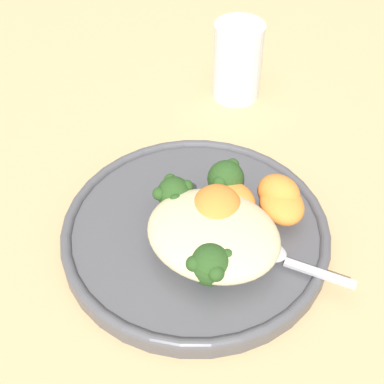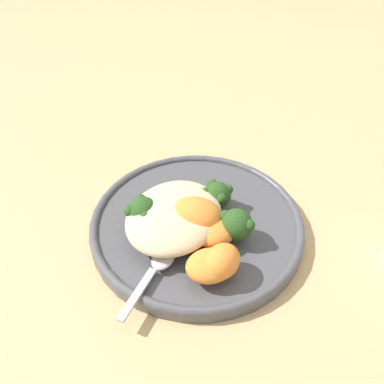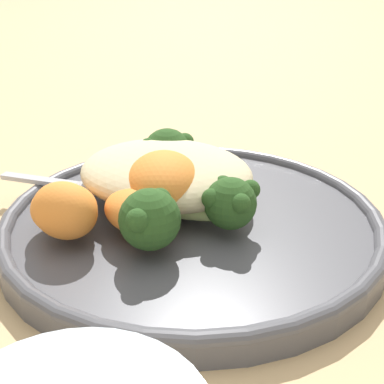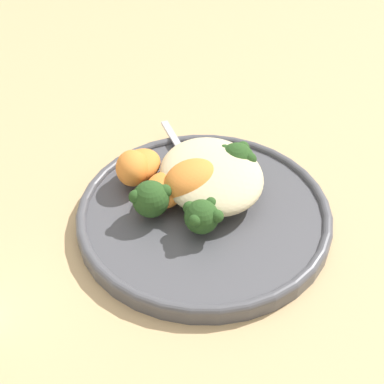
{
  "view_description": "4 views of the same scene",
  "coord_description": "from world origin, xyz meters",
  "px_view_note": "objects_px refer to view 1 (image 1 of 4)",
  "views": [
    {
      "loc": [
        -0.18,
        0.34,
        0.46
      ],
      "look_at": [
        0.02,
        -0.02,
        0.04
      ],
      "focal_mm": 50.0,
      "sensor_mm": 36.0,
      "label": 1
    },
    {
      "loc": [
        -0.32,
        -0.17,
        0.39
      ],
      "look_at": [
        0.01,
        0.01,
        0.05
      ],
      "focal_mm": 35.0,
      "sensor_mm": 36.0,
      "label": 2
    },
    {
      "loc": [
        0.13,
        -0.34,
        0.21
      ],
      "look_at": [
        0.01,
        -0.01,
        0.05
      ],
      "focal_mm": 50.0,
      "sensor_mm": 36.0,
      "label": 3
    },
    {
      "loc": [
        0.42,
        -0.14,
        0.43
      ],
      "look_at": [
        0.01,
        -0.02,
        0.06
      ],
      "focal_mm": 50.0,
      "sensor_mm": 36.0,
      "label": 4
    }
  ],
  "objects_px": {
    "broccoli_stalk_0": "(228,188)",
    "sweet_potato_chunk_2": "(279,193)",
    "broccoli_stalk_1": "(185,199)",
    "water_glass": "(238,61)",
    "quinoa_mound": "(213,234)",
    "sweet_potato_chunk_0": "(216,212)",
    "broccoli_stalk_2": "(192,223)",
    "broccoli_stalk_3": "(214,258)",
    "plate": "(200,229)",
    "sweet_potato_chunk_1": "(232,199)",
    "sweet_potato_chunk_3": "(282,204)",
    "spoon": "(280,258)"
  },
  "relations": [
    {
      "from": "broccoli_stalk_0",
      "to": "sweet_potato_chunk_2",
      "type": "xyz_separation_m",
      "value": [
        -0.05,
        -0.02,
        0.0
      ]
    },
    {
      "from": "broccoli_stalk_1",
      "to": "water_glass",
      "type": "height_order",
      "value": "water_glass"
    },
    {
      "from": "quinoa_mound",
      "to": "water_glass",
      "type": "relative_size",
      "value": 1.27
    },
    {
      "from": "water_glass",
      "to": "sweet_potato_chunk_0",
      "type": "bearing_deg",
      "value": 110.44
    },
    {
      "from": "broccoli_stalk_2",
      "to": "broccoli_stalk_3",
      "type": "height_order",
      "value": "broccoli_stalk_3"
    },
    {
      "from": "broccoli_stalk_0",
      "to": "water_glass",
      "type": "xyz_separation_m",
      "value": [
        0.09,
        -0.22,
        0.02
      ]
    },
    {
      "from": "broccoli_stalk_0",
      "to": "water_glass",
      "type": "height_order",
      "value": "water_glass"
    },
    {
      "from": "broccoli_stalk_2",
      "to": "water_glass",
      "type": "xyz_separation_m",
      "value": [
        0.08,
        -0.28,
        0.02
      ]
    },
    {
      "from": "broccoli_stalk_1",
      "to": "broccoli_stalk_3",
      "type": "xyz_separation_m",
      "value": [
        -0.07,
        0.06,
        0.0
      ]
    },
    {
      "from": "plate",
      "to": "sweet_potato_chunk_2",
      "type": "bearing_deg",
      "value": -134.73
    },
    {
      "from": "broccoli_stalk_0",
      "to": "water_glass",
      "type": "distance_m",
      "value": 0.24
    },
    {
      "from": "quinoa_mound",
      "to": "sweet_potato_chunk_2",
      "type": "relative_size",
      "value": 2.86
    },
    {
      "from": "sweet_potato_chunk_1",
      "to": "water_glass",
      "type": "relative_size",
      "value": 0.51
    },
    {
      "from": "broccoli_stalk_2",
      "to": "water_glass",
      "type": "height_order",
      "value": "water_glass"
    },
    {
      "from": "broccoli_stalk_1",
      "to": "sweet_potato_chunk_1",
      "type": "distance_m",
      "value": 0.05
    },
    {
      "from": "broccoli_stalk_3",
      "to": "sweet_potato_chunk_3",
      "type": "bearing_deg",
      "value": 159.49
    },
    {
      "from": "broccoli_stalk_0",
      "to": "broccoli_stalk_2",
      "type": "relative_size",
      "value": 1.3
    },
    {
      "from": "broccoli_stalk_3",
      "to": "spoon",
      "type": "bearing_deg",
      "value": 124.26
    },
    {
      "from": "sweet_potato_chunk_3",
      "to": "broccoli_stalk_3",
      "type": "bearing_deg",
      "value": 73.65
    },
    {
      "from": "sweet_potato_chunk_1",
      "to": "spoon",
      "type": "xyz_separation_m",
      "value": [
        -0.07,
        0.04,
        -0.01
      ]
    },
    {
      "from": "broccoli_stalk_0",
      "to": "water_glass",
      "type": "relative_size",
      "value": 0.9
    },
    {
      "from": "plate",
      "to": "broccoli_stalk_2",
      "type": "height_order",
      "value": "broccoli_stalk_2"
    },
    {
      "from": "plate",
      "to": "sweet_potato_chunk_3",
      "type": "xyz_separation_m",
      "value": [
        -0.07,
        -0.05,
        0.03
      ]
    },
    {
      "from": "broccoli_stalk_1",
      "to": "sweet_potato_chunk_1",
      "type": "xyz_separation_m",
      "value": [
        -0.04,
        -0.03,
        -0.0
      ]
    },
    {
      "from": "broccoli_stalk_3",
      "to": "sweet_potato_chunk_1",
      "type": "relative_size",
      "value": 2.14
    },
    {
      "from": "broccoli_stalk_0",
      "to": "spoon",
      "type": "xyz_separation_m",
      "value": [
        -0.08,
        0.05,
        -0.01
      ]
    },
    {
      "from": "quinoa_mound",
      "to": "water_glass",
      "type": "height_order",
      "value": "water_glass"
    },
    {
      "from": "quinoa_mound",
      "to": "broccoli_stalk_1",
      "type": "relative_size",
      "value": 1.21
    },
    {
      "from": "sweet_potato_chunk_2",
      "to": "water_glass",
      "type": "distance_m",
      "value": 0.25
    },
    {
      "from": "broccoli_stalk_2",
      "to": "water_glass",
      "type": "relative_size",
      "value": 0.69
    },
    {
      "from": "broccoli_stalk_3",
      "to": "water_glass",
      "type": "bearing_deg",
      "value": -163.0
    },
    {
      "from": "broccoli_stalk_1",
      "to": "spoon",
      "type": "distance_m",
      "value": 0.12
    },
    {
      "from": "broccoli_stalk_0",
      "to": "sweet_potato_chunk_3",
      "type": "xyz_separation_m",
      "value": [
        -0.06,
        -0.01,
        -0.0
      ]
    },
    {
      "from": "broccoli_stalk_1",
      "to": "water_glass",
      "type": "xyz_separation_m",
      "value": [
        0.06,
        -0.25,
        0.02
      ]
    },
    {
      "from": "plate",
      "to": "quinoa_mound",
      "type": "xyz_separation_m",
      "value": [
        -0.03,
        0.02,
        0.03
      ]
    },
    {
      "from": "plate",
      "to": "quinoa_mound",
      "type": "distance_m",
      "value": 0.05
    },
    {
      "from": "plate",
      "to": "spoon",
      "type": "bearing_deg",
      "value": 175.79
    },
    {
      "from": "sweet_potato_chunk_3",
      "to": "sweet_potato_chunk_0",
      "type": "bearing_deg",
      "value": 42.51
    },
    {
      "from": "sweet_potato_chunk_0",
      "to": "spoon",
      "type": "distance_m",
      "value": 0.08
    },
    {
      "from": "sweet_potato_chunk_2",
      "to": "sweet_potato_chunk_0",
      "type": "bearing_deg",
      "value": 52.46
    },
    {
      "from": "spoon",
      "to": "water_glass",
      "type": "height_order",
      "value": "water_glass"
    },
    {
      "from": "broccoli_stalk_0",
      "to": "broccoli_stalk_3",
      "type": "distance_m",
      "value": 0.1
    },
    {
      "from": "sweet_potato_chunk_0",
      "to": "broccoli_stalk_3",
      "type": "bearing_deg",
      "value": 114.61
    },
    {
      "from": "broccoli_stalk_3",
      "to": "broccoli_stalk_1",
      "type": "bearing_deg",
      "value": -136.52
    },
    {
      "from": "spoon",
      "to": "water_glass",
      "type": "relative_size",
      "value": 0.99
    },
    {
      "from": "broccoli_stalk_0",
      "to": "sweet_potato_chunk_1",
      "type": "distance_m",
      "value": 0.02
    },
    {
      "from": "broccoli_stalk_0",
      "to": "broccoli_stalk_1",
      "type": "bearing_deg",
      "value": 99.68
    },
    {
      "from": "plate",
      "to": "quinoa_mound",
      "type": "relative_size",
      "value": 2.09
    },
    {
      "from": "broccoli_stalk_0",
      "to": "broccoli_stalk_1",
      "type": "height_order",
      "value": "broccoli_stalk_0"
    },
    {
      "from": "plate",
      "to": "sweet_potato_chunk_1",
      "type": "height_order",
      "value": "sweet_potato_chunk_1"
    }
  ]
}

